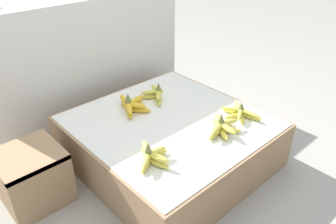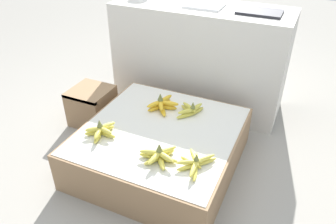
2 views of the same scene
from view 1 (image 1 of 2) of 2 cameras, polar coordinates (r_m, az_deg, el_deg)
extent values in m
plane|color=gray|center=(1.92, 0.25, -8.32)|extent=(10.00, 10.00, 0.00)
cube|color=#997551|center=(1.84, 0.26, -5.08)|extent=(0.94, 0.96, 0.27)
cube|color=silver|center=(1.76, 0.27, -1.51)|extent=(0.91, 0.93, 0.00)
cube|color=beige|center=(2.31, -15.52, 9.24)|extent=(1.34, 0.49, 0.81)
cube|color=#997551|center=(1.73, -22.49, -10.33)|extent=(0.29, 0.29, 0.28)
cube|color=brown|center=(1.55, -21.52, -9.28)|extent=(0.29, 0.02, 0.02)
ellipsoid|color=#DBCC4C|center=(1.44, -3.91, -9.20)|extent=(0.11, 0.09, 0.03)
ellipsoid|color=#DBCC4C|center=(1.45, -1.68, -8.95)|extent=(0.06, 0.11, 0.03)
ellipsoid|color=#DBCC4C|center=(1.49, -1.81, -7.44)|extent=(0.11, 0.03, 0.03)
ellipsoid|color=#DBCC4C|center=(1.50, -3.86, -7.32)|extent=(0.07, 0.11, 0.03)
ellipsoid|color=#DBCC4C|center=(1.43, -3.77, -8.17)|extent=(0.10, 0.09, 0.03)
ellipsoid|color=#DBCC4C|center=(1.43, -1.74, -7.96)|extent=(0.06, 0.11, 0.03)
ellipsoid|color=#DBCC4C|center=(1.47, -2.21, -6.86)|extent=(0.11, 0.05, 0.03)
ellipsoid|color=#DBCC4C|center=(1.49, -3.81, -6.29)|extent=(0.08, 0.11, 0.03)
cone|color=olive|center=(1.43, -3.52, -6.13)|extent=(0.04, 0.04, 0.05)
ellipsoid|color=#DBCC4C|center=(1.65, 8.29, -3.70)|extent=(0.14, 0.06, 0.03)
ellipsoid|color=#DBCC4C|center=(1.66, 9.42, -3.53)|extent=(0.09, 0.13, 0.03)
ellipsoid|color=#DBCC4C|center=(1.68, 10.35, -3.08)|extent=(0.11, 0.13, 0.03)
ellipsoid|color=#DBCC4C|center=(1.71, 9.78, -2.47)|extent=(0.14, 0.04, 0.03)
ellipsoid|color=#DBCC4C|center=(1.71, 8.64, -2.36)|extent=(0.09, 0.13, 0.03)
ellipsoid|color=#DBCC4C|center=(1.63, 8.59, -2.77)|extent=(0.14, 0.07, 0.03)
ellipsoid|color=#DBCC4C|center=(1.64, 10.09, -2.69)|extent=(0.05, 0.14, 0.03)
ellipsoid|color=#DBCC4C|center=(1.68, 10.18, -1.83)|extent=(0.14, 0.07, 0.03)
ellipsoid|color=#DBCC4C|center=(1.70, 8.84, -1.43)|extent=(0.10, 0.13, 0.03)
cone|color=olive|center=(1.65, 9.26, -0.94)|extent=(0.04, 0.04, 0.05)
ellipsoid|color=#DBCC4C|center=(1.88, 12.09, 0.55)|extent=(0.11, 0.13, 0.02)
ellipsoid|color=#DBCC4C|center=(1.85, 11.44, -0.05)|extent=(0.07, 0.14, 0.02)
ellipsoid|color=#DBCC4C|center=(1.82, 11.61, -0.57)|extent=(0.14, 0.06, 0.02)
ellipsoid|color=#DBCC4C|center=(1.81, 12.65, -0.96)|extent=(0.12, 0.12, 0.02)
ellipsoid|color=#DBCC4C|center=(1.83, 13.91, -0.75)|extent=(0.06, 0.14, 0.02)
ellipsoid|color=#DBCC4C|center=(1.86, 12.18, 1.05)|extent=(0.11, 0.13, 0.02)
ellipsoid|color=#DBCC4C|center=(1.82, 11.41, 0.46)|extent=(0.11, 0.13, 0.02)
ellipsoid|color=#DBCC4C|center=(1.79, 12.44, -0.22)|extent=(0.14, 0.09, 0.02)
ellipsoid|color=#DBCC4C|center=(1.81, 13.92, -0.18)|extent=(0.04, 0.14, 0.02)
cone|color=olive|center=(1.81, 12.69, 1.23)|extent=(0.03, 0.03, 0.04)
ellipsoid|color=gold|center=(1.82, -6.74, -0.01)|extent=(0.10, 0.13, 0.03)
ellipsoid|color=gold|center=(1.83, -5.06, 0.37)|extent=(0.11, 0.13, 0.03)
ellipsoid|color=gold|center=(1.88, -5.84, 1.09)|extent=(0.14, 0.05, 0.03)
ellipsoid|color=gold|center=(1.88, -7.30, 1.04)|extent=(0.07, 0.14, 0.03)
ellipsoid|color=gold|center=(1.80, -6.78, 0.79)|extent=(0.10, 0.13, 0.03)
ellipsoid|color=gold|center=(1.82, -5.86, 1.22)|extent=(0.10, 0.13, 0.03)
ellipsoid|color=gold|center=(1.87, -5.66, 2.09)|extent=(0.14, 0.06, 0.03)
ellipsoid|color=gold|center=(1.87, -7.50, 2.06)|extent=(0.07, 0.14, 0.03)
cone|color=olive|center=(1.81, -6.99, 2.52)|extent=(0.04, 0.04, 0.05)
ellipsoid|color=gold|center=(2.01, -1.97, 3.28)|extent=(0.08, 0.14, 0.03)
ellipsoid|color=gold|center=(1.97, -3.14, 2.68)|extent=(0.13, 0.10, 0.03)
ellipsoid|color=gold|center=(1.93, -1.59, 2.12)|extent=(0.11, 0.13, 0.03)
ellipsoid|color=gold|center=(1.99, -2.06, 3.95)|extent=(0.06, 0.14, 0.03)
ellipsoid|color=gold|center=(1.96, -2.75, 3.47)|extent=(0.13, 0.10, 0.03)
ellipsoid|color=gold|center=(1.93, -1.69, 3.07)|extent=(0.12, 0.12, 0.03)
cone|color=olive|center=(1.95, -1.66, 4.52)|extent=(0.03, 0.03, 0.05)
camera|label=2|loc=(1.79, 67.44, 22.07)|focal=35.00mm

